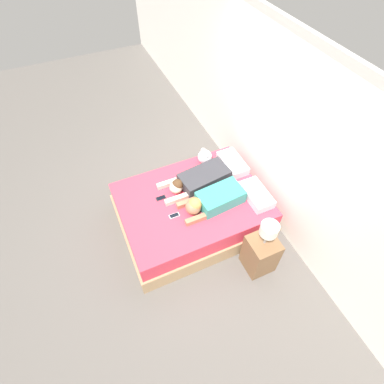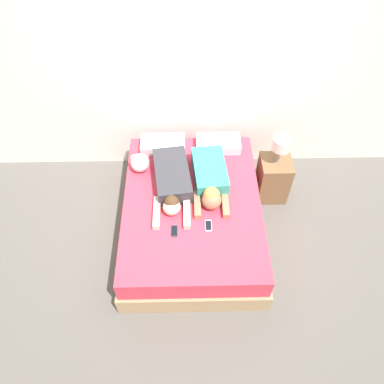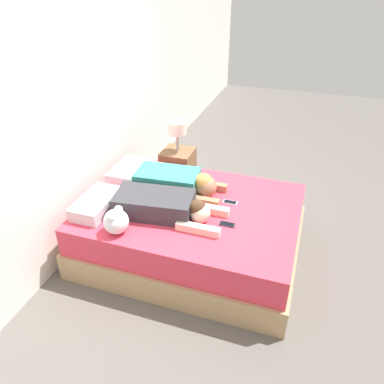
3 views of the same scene
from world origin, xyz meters
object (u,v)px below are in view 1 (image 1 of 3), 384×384
pillow_head_left (233,163)px  nightstand (261,252)px  bed (192,211)px  pillow_head_right (256,195)px  plush_toy (205,156)px  person_right (213,200)px  cell_phone_right (174,215)px  cell_phone_left (161,198)px  person_left (198,180)px

pillow_head_left → nightstand: nightstand is taller
bed → nightstand: bearing=27.4°
pillow_head_right → plush_toy: size_ratio=2.34×
pillow_head_left → person_right: (0.54, -0.60, 0.04)m
nightstand → pillow_head_left: bearing=167.5°
bed → person_right: person_right is taller
bed → pillow_head_left: bearing=112.2°
cell_phone_right → plush_toy: plush_toy is taller
cell_phone_left → nightstand: 1.51m
person_right → plush_toy: person_right is taller
plush_toy → cell_phone_right: bearing=-47.1°
pillow_head_left → person_left: bearing=-79.2°
nightstand → plush_toy: bearing=-178.3°
pillow_head_right → person_right: (-0.13, -0.60, 0.04)m
bed → person_right: size_ratio=2.29×
bed → cell_phone_left: cell_phone_left is taller
bed → plush_toy: (-0.58, 0.47, 0.39)m
bed → pillow_head_right: bearing=67.8°
cell_phone_right → pillow_head_left: bearing=113.4°
bed → person_right: bearing=45.7°
person_right → cell_phone_left: (-0.39, -0.59, -0.10)m
bed → person_right: (0.20, 0.21, 0.38)m
cell_phone_left → plush_toy: plush_toy is taller
nightstand → cell_phone_right: bearing=-134.8°
person_left → cell_phone_right: (0.37, -0.52, -0.09)m
pillow_head_left → cell_phone_right: bearing=-66.6°
cell_phone_left → pillow_head_right: bearing=66.6°
bed → pillow_head_right: size_ratio=3.85×
pillow_head_left → cell_phone_right: (0.49, -1.14, -0.05)m
plush_toy → nightstand: 1.61m
cell_phone_right → nightstand: size_ratio=0.14×
person_left → bed: bearing=-41.5°
bed → cell_phone_left: size_ratio=14.85×
cell_phone_right → person_left: bearing=126.0°
person_left → plush_toy: bearing=142.4°
cell_phone_left → person_left: bearing=92.7°
person_left → cell_phone_right: 0.64m
pillow_head_right → person_left: size_ratio=0.51×
pillow_head_left → pillow_head_right: size_ratio=1.00×
person_left → person_right: person_right is taller
cell_phone_left → plush_toy: size_ratio=0.61×
pillow_head_left → person_right: person_right is taller
pillow_head_right → plush_toy: (-0.91, -0.34, 0.05)m
cell_phone_right → plush_toy: bearing=132.9°
cell_phone_right → person_right: bearing=85.5°
cell_phone_left → plush_toy: 0.95m
pillow_head_right → person_left: 0.83m
bed → plush_toy: bearing=140.9°
bed → pillow_head_left: pillow_head_left is taller
nightstand → person_left: bearing=-164.8°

